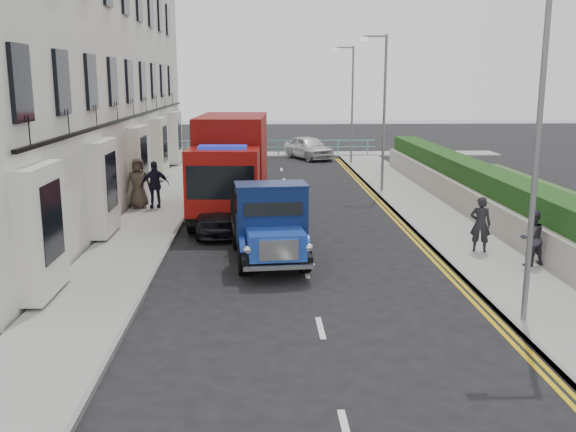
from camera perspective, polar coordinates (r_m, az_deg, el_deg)
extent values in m
plane|color=black|center=(15.46, 2.21, -7.15)|extent=(120.00, 120.00, 0.00)
cube|color=gray|center=(24.40, -11.82, -0.08)|extent=(2.40, 38.00, 0.12)
cube|color=gray|center=(24.95, 12.72, 0.15)|extent=(2.60, 38.00, 0.12)
cube|color=gray|center=(43.85, -0.89, 5.49)|extent=(30.00, 2.50, 0.12)
plane|color=#4C5768|center=(74.73, -1.58, 8.17)|extent=(120.00, 120.00, 0.00)
cube|color=silver|center=(28.83, -19.90, 15.19)|extent=(6.00, 30.00, 14.00)
cube|color=black|center=(28.06, -13.18, 8.72)|extent=(0.12, 28.00, 0.10)
cube|color=#B2AD9E|center=(25.23, 15.62, 1.26)|extent=(0.30, 28.00, 1.00)
cube|color=#163B13|center=(25.38, 17.17, 2.15)|extent=(1.20, 28.00, 1.70)
cube|color=#59B2A5|center=(42.95, -0.87, 6.72)|extent=(13.00, 0.08, 0.06)
cube|color=#59B2A5|center=(42.99, -0.86, 6.15)|extent=(13.00, 0.06, 0.05)
cylinder|color=slate|center=(13.80, 21.20, 4.65)|extent=(0.12, 0.12, 7.00)
cylinder|color=slate|center=(29.12, 8.54, 8.82)|extent=(0.12, 0.12, 7.00)
cube|color=slate|center=(29.04, 7.75, 15.54)|extent=(1.00, 0.08, 0.08)
cube|color=beige|center=(28.95, 6.74, 15.34)|extent=(0.35, 0.18, 0.18)
cylinder|color=slate|center=(38.97, 5.73, 9.68)|extent=(0.12, 0.12, 7.00)
cube|color=slate|center=(38.92, 5.08, 14.70)|extent=(1.00, 0.08, 0.08)
cube|color=beige|center=(38.85, 4.33, 14.54)|extent=(0.35, 0.18, 0.18)
cylinder|color=black|center=(17.02, -4.04, -3.75)|extent=(0.33, 0.93, 0.91)
cylinder|color=black|center=(17.20, 1.50, -3.56)|extent=(0.33, 0.93, 0.91)
cylinder|color=black|center=(19.58, -4.55, -1.66)|extent=(0.33, 0.93, 0.91)
cylinder|color=black|center=(19.73, 0.27, -1.51)|extent=(0.33, 0.93, 0.91)
cube|color=black|center=(18.33, -1.72, -2.15)|extent=(2.20, 4.68, 0.17)
cube|color=blue|center=(16.56, -1.09, -2.48)|extent=(1.57, 1.36, 0.68)
cube|color=silver|center=(15.96, -0.83, -3.05)|extent=(0.99, 0.17, 0.52)
cube|color=navy|center=(17.49, -1.51, 0.11)|extent=(1.98, 1.30, 1.65)
cube|color=black|center=(19.38, -2.08, -0.71)|extent=(2.22, 2.81, 0.11)
cylinder|color=black|center=(21.75, -8.42, -0.12)|extent=(0.37, 1.10, 1.08)
cylinder|color=black|center=(21.54, -2.98, -0.13)|extent=(0.37, 1.10, 1.08)
cylinder|color=black|center=(24.71, -7.37, 1.37)|extent=(0.37, 1.10, 1.08)
cylinder|color=black|center=(24.52, -2.58, 1.38)|extent=(0.37, 1.10, 1.08)
cylinder|color=black|center=(26.82, -6.78, 2.23)|extent=(0.37, 1.10, 1.08)
cylinder|color=black|center=(26.65, -2.36, 2.24)|extent=(0.37, 1.10, 1.08)
cube|color=black|center=(24.08, -5.10, 1.62)|extent=(2.59, 6.99, 0.25)
cube|color=maroon|center=(21.40, -5.78, 3.09)|extent=(2.45, 1.98, 2.16)
cube|color=black|center=(20.49, -6.04, 2.97)|extent=(2.17, 0.18, 1.08)
cube|color=maroon|center=(24.92, -4.94, 5.52)|extent=(2.70, 5.23, 2.95)
imported|color=black|center=(22.02, -6.03, 0.68)|extent=(2.33, 4.67, 1.53)
imported|color=#5271B0|center=(25.31, -5.58, 1.94)|extent=(1.59, 4.07, 1.32)
imported|color=silver|center=(28.05, -5.86, 2.83)|extent=(1.76, 4.25, 1.23)
imported|color=black|center=(41.15, -4.93, 5.98)|extent=(3.81, 5.87, 1.50)
imported|color=silver|center=(41.89, 1.85, 6.11)|extent=(3.39, 4.69, 1.48)
imported|color=black|center=(19.54, 16.73, -0.70)|extent=(0.70, 0.58, 1.64)
imported|color=#332F3A|center=(18.57, 20.83, -1.81)|extent=(0.90, 0.81, 1.53)
imported|color=black|center=(25.60, -11.71, 2.73)|extent=(1.17, 0.77, 1.85)
imported|color=#433B30|center=(25.75, -13.17, 2.87)|extent=(1.08, 0.82, 1.98)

